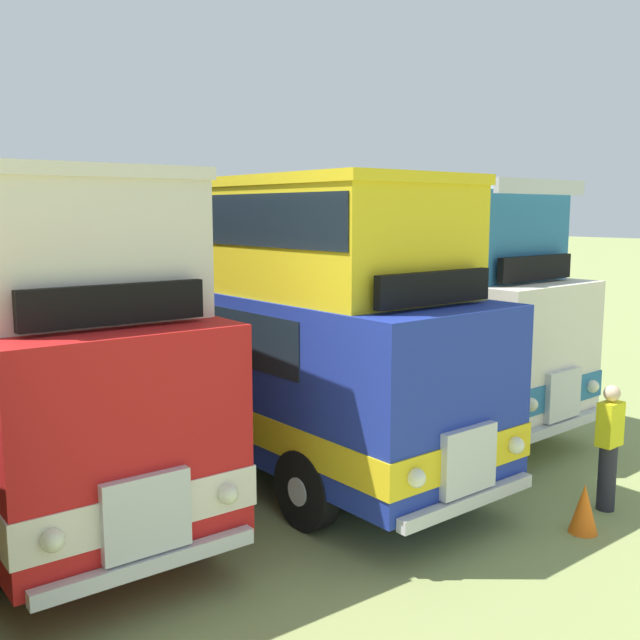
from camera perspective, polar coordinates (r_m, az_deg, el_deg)
The scene contains 5 objects.
ground_plane at distance 12.28m, azimuth -22.58°, elevation -11.24°, with size 200.00×200.00×0.00m, color #8C9956.
bus_fourth_in_row at distance 12.91m, azimuth -8.05°, elevation 1.58°, with size 2.68×11.22×4.49m.
bus_fifth_in_row at distance 15.35m, azimuth 2.15°, elevation 2.32°, with size 2.75×10.13×4.52m.
cone_near_end at distance 10.02m, azimuth 19.95°, elevation -13.69°, with size 0.36×0.36×0.64m, color orange.
marshal_person at distance 10.66m, azimuth 21.66°, elevation -9.18°, with size 0.36×0.24×1.73m.
Camera 1 is at (-3.16, -11.17, 4.02)m, focal length 40.90 mm.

